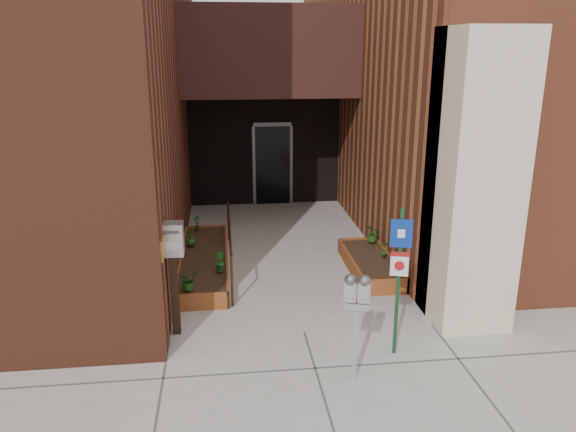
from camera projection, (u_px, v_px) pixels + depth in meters
name	position (u px, v px, depth m)	size (l,w,h in m)	color
ground	(304.00, 332.00, 8.45)	(80.00, 80.00, 0.00)	#9E9991
architecture	(257.00, 9.00, 13.52)	(20.00, 14.60, 10.00)	brown
planter_left	(204.00, 262.00, 10.80)	(0.90, 3.60, 0.30)	brown
planter_right	(370.00, 265.00, 10.68)	(0.80, 2.20, 0.30)	brown
handrail	(229.00, 232.00, 10.63)	(0.04, 3.34, 0.90)	black
parking_meter	(357.00, 300.00, 6.92)	(0.34, 0.20, 1.46)	#AEAFB1
sign_post	(399.00, 267.00, 7.50)	(0.28, 0.11, 2.11)	#153A1F
payment_dropbox	(172.00, 255.00, 8.07)	(0.35, 0.27, 1.74)	black
shrub_left_a	(188.00, 280.00, 9.16)	(0.30, 0.30, 0.33)	#1F5117
shrub_left_b	(219.00, 261.00, 9.93)	(0.19, 0.19, 0.34)	#1C5E1A
shrub_left_c	(191.00, 237.00, 11.21)	(0.19, 0.19, 0.33)	#26621C
shrub_left_d	(197.00, 223.00, 12.14)	(0.17, 0.17, 0.32)	#1A5D1B
shrub_right_a	(398.00, 266.00, 9.76)	(0.17, 0.17, 0.31)	#2A5F1B
shrub_right_b	(384.00, 249.00, 10.59)	(0.16, 0.16, 0.31)	#265418
shrub_right_c	(373.00, 233.00, 11.38)	(0.33, 0.33, 0.36)	#245B1A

